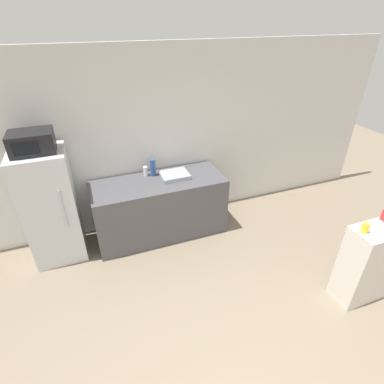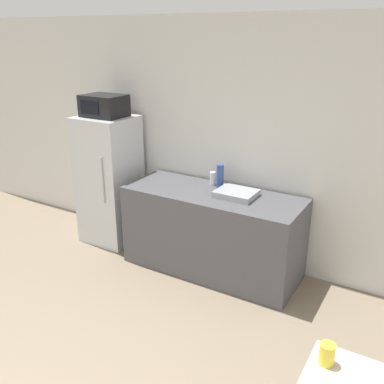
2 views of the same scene
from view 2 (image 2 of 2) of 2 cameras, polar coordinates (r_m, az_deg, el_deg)
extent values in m
cube|color=silver|center=(4.66, 3.70, 6.59)|extent=(8.00, 0.06, 2.60)
cube|color=silver|center=(5.20, -10.94, 1.56)|extent=(0.62, 0.57, 1.53)
cylinder|color=#B7B7BC|center=(4.84, -11.83, 1.50)|extent=(0.02, 0.02, 0.53)
cube|color=black|center=(4.99, -11.63, 11.21)|extent=(0.47, 0.36, 0.24)
cube|color=black|center=(4.89, -13.50, 10.88)|extent=(0.26, 0.01, 0.15)
cube|color=#4C4C51|center=(4.54, 2.70, -5.32)|extent=(1.86, 0.71, 0.88)
cube|color=#9EA3A8|center=(4.28, 5.94, -0.20)|extent=(0.39, 0.32, 0.06)
cylinder|color=#2D4C8C|center=(4.50, 3.77, 2.17)|extent=(0.08, 0.08, 0.25)
cylinder|color=silver|center=(4.58, 2.79, 1.84)|extent=(0.06, 0.06, 0.14)
cylinder|color=yellow|center=(2.19, 17.56, -19.91)|extent=(0.07, 0.07, 0.11)
camera|label=1|loc=(2.79, -62.92, 20.09)|focal=28.00mm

